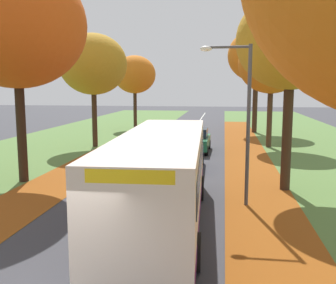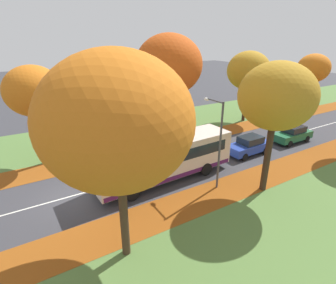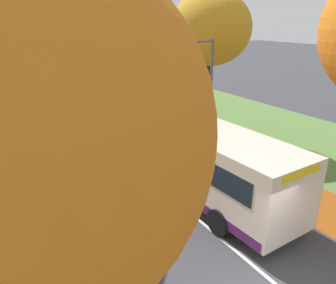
{
  "view_description": "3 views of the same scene",
  "coord_description": "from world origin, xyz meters",
  "px_view_note": "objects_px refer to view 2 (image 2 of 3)",
  "views": [
    {
      "loc": [
        3.09,
        -5.79,
        4.51
      ],
      "look_at": [
        0.81,
        10.26,
        2.18
      ],
      "focal_mm": 42.0,
      "sensor_mm": 36.0,
      "label": 1
    },
    {
      "loc": [
        15.7,
        -1.96,
        9.61
      ],
      "look_at": [
        -0.14,
        7.52,
        2.23
      ],
      "focal_mm": 28.0,
      "sensor_mm": 36.0,
      "label": 2
    },
    {
      "loc": [
        -6.21,
        -3.9,
        6.91
      ],
      "look_at": [
        1.31,
        8.63,
        1.38
      ],
      "focal_mm": 35.0,
      "sensor_mm": 36.0,
      "label": 3
    }
  ],
  "objects_px": {
    "streetlamp_right": "(217,135)",
    "bus": "(165,157)",
    "tree_left_nearest": "(34,92)",
    "car_green_following": "(292,134)",
    "tree_right_near": "(277,97)",
    "tree_right_nearest": "(117,122)",
    "tree_left_far": "(313,68)",
    "tree_left_near": "(169,65)",
    "car_blue_lead": "(249,145)",
    "tree_left_mid": "(248,71)"
  },
  "relations": [
    {
      "from": "tree_right_near",
      "to": "bus",
      "type": "distance_m",
      "value": 8.26
    },
    {
      "from": "tree_right_nearest",
      "to": "streetlamp_right",
      "type": "distance_m",
      "value": 8.58
    },
    {
      "from": "tree_right_near",
      "to": "car_blue_lead",
      "type": "xyz_separation_m",
      "value": [
        -4.66,
        3.57,
        -5.53
      ]
    },
    {
      "from": "tree_left_mid",
      "to": "tree_right_near",
      "type": "height_order",
      "value": "tree_right_near"
    },
    {
      "from": "tree_left_nearest",
      "to": "bus",
      "type": "xyz_separation_m",
      "value": [
        7.28,
        7.04,
        -4.18
      ]
    },
    {
      "from": "tree_right_nearest",
      "to": "tree_right_near",
      "type": "height_order",
      "value": "tree_right_nearest"
    },
    {
      "from": "bus",
      "to": "car_blue_lead",
      "type": "xyz_separation_m",
      "value": [
        -0.0,
        8.57,
        -0.89
      ]
    },
    {
      "from": "tree_left_near",
      "to": "tree_left_mid",
      "type": "height_order",
      "value": "tree_left_near"
    },
    {
      "from": "streetlamp_right",
      "to": "bus",
      "type": "relative_size",
      "value": 0.57
    },
    {
      "from": "tree_left_nearest",
      "to": "tree_right_nearest",
      "type": "bearing_deg",
      "value": 8.55
    },
    {
      "from": "tree_left_far",
      "to": "bus",
      "type": "height_order",
      "value": "tree_left_far"
    },
    {
      "from": "tree_left_mid",
      "to": "tree_left_far",
      "type": "relative_size",
      "value": 1.09
    },
    {
      "from": "tree_left_near",
      "to": "tree_right_nearest",
      "type": "height_order",
      "value": "tree_left_near"
    },
    {
      "from": "tree_left_nearest",
      "to": "streetlamp_right",
      "type": "bearing_deg",
      "value": 44.11
    },
    {
      "from": "tree_right_near",
      "to": "streetlamp_right",
      "type": "xyz_separation_m",
      "value": [
        -2.13,
        -2.52,
        -2.61
      ]
    },
    {
      "from": "tree_left_nearest",
      "to": "bus",
      "type": "bearing_deg",
      "value": 44.0
    },
    {
      "from": "tree_left_nearest",
      "to": "tree_left_mid",
      "type": "xyz_separation_m",
      "value": [
        -0.24,
        22.7,
        0.15
      ]
    },
    {
      "from": "tree_left_nearest",
      "to": "tree_right_nearest",
      "type": "distance_m",
      "value": 12.64
    },
    {
      "from": "tree_right_near",
      "to": "bus",
      "type": "height_order",
      "value": "tree_right_near"
    },
    {
      "from": "tree_left_mid",
      "to": "tree_left_far",
      "type": "xyz_separation_m",
      "value": [
        0.2,
        12.57,
        -0.4
      ]
    },
    {
      "from": "tree_left_far",
      "to": "tree_right_near",
      "type": "relative_size",
      "value": 0.9
    },
    {
      "from": "streetlamp_right",
      "to": "car_blue_lead",
      "type": "xyz_separation_m",
      "value": [
        -2.53,
        6.09,
        -2.92
      ]
    },
    {
      "from": "tree_left_near",
      "to": "car_green_following",
      "type": "distance_m",
      "value": 13.79
    },
    {
      "from": "tree_right_near",
      "to": "streetlamp_right",
      "type": "bearing_deg",
      "value": -130.19
    },
    {
      "from": "tree_left_nearest",
      "to": "tree_right_nearest",
      "type": "xyz_separation_m",
      "value": [
        12.48,
        1.88,
        0.69
      ]
    },
    {
      "from": "tree_left_near",
      "to": "car_green_following",
      "type": "height_order",
      "value": "tree_left_near"
    },
    {
      "from": "tree_left_nearest",
      "to": "car_green_following",
      "type": "bearing_deg",
      "value": 70.94
    },
    {
      "from": "tree_left_nearest",
      "to": "car_green_following",
      "type": "xyz_separation_m",
      "value": [
        7.41,
        21.46,
        -5.07
      ]
    },
    {
      "from": "tree_right_nearest",
      "to": "car_blue_lead",
      "type": "bearing_deg",
      "value": 110.73
    },
    {
      "from": "tree_right_nearest",
      "to": "bus",
      "type": "xyz_separation_m",
      "value": [
        -5.19,
        5.16,
        -4.87
      ]
    },
    {
      "from": "tree_left_mid",
      "to": "tree_left_far",
      "type": "bearing_deg",
      "value": 89.08
    },
    {
      "from": "tree_left_near",
      "to": "tree_left_mid",
      "type": "distance_m",
      "value": 10.93
    },
    {
      "from": "tree_left_near",
      "to": "car_green_following",
      "type": "bearing_deg",
      "value": 51.97
    },
    {
      "from": "tree_left_mid",
      "to": "car_green_following",
      "type": "distance_m",
      "value": 9.34
    },
    {
      "from": "streetlamp_right",
      "to": "car_green_following",
      "type": "distance_m",
      "value": 12.53
    },
    {
      "from": "tree_right_nearest",
      "to": "tree_right_near",
      "type": "xyz_separation_m",
      "value": [
        -0.54,
        10.16,
        -0.23
      ]
    },
    {
      "from": "tree_left_far",
      "to": "streetlamp_right",
      "type": "distance_m",
      "value": 27.63
    },
    {
      "from": "tree_left_mid",
      "to": "tree_left_far",
      "type": "distance_m",
      "value": 12.58
    },
    {
      "from": "car_blue_lead",
      "to": "tree_left_mid",
      "type": "bearing_deg",
      "value": 136.67
    },
    {
      "from": "tree_right_near",
      "to": "bus",
      "type": "bearing_deg",
      "value": -132.98
    },
    {
      "from": "streetlamp_right",
      "to": "tree_left_far",
      "type": "bearing_deg",
      "value": 110.93
    },
    {
      "from": "car_green_following",
      "to": "streetlamp_right",
      "type": "bearing_deg",
      "value": -78.63
    },
    {
      "from": "tree_right_nearest",
      "to": "bus",
      "type": "distance_m",
      "value": 8.8
    },
    {
      "from": "tree_left_mid",
      "to": "bus",
      "type": "xyz_separation_m",
      "value": [
        7.52,
        -15.66,
        -4.33
      ]
    },
    {
      "from": "tree_right_nearest",
      "to": "tree_left_near",
      "type": "bearing_deg",
      "value": 141.67
    },
    {
      "from": "tree_left_near",
      "to": "streetlamp_right",
      "type": "relative_size",
      "value": 1.68
    },
    {
      "from": "tree_left_mid",
      "to": "tree_right_near",
      "type": "xyz_separation_m",
      "value": [
        12.18,
        -10.67,
        0.32
      ]
    },
    {
      "from": "tree_left_near",
      "to": "car_blue_lead",
      "type": "relative_size",
      "value": 2.37
    },
    {
      "from": "tree_right_near",
      "to": "car_blue_lead",
      "type": "bearing_deg",
      "value": 142.51
    },
    {
      "from": "streetlamp_right",
      "to": "bus",
      "type": "xyz_separation_m",
      "value": [
        -2.53,
        -2.48,
        -2.03
      ]
    }
  ]
}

